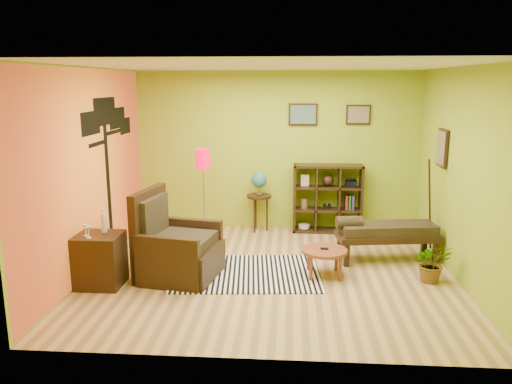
# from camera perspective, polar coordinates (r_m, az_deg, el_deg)

# --- Properties ---
(ground) EXTENTS (5.00, 5.00, 0.00)m
(ground) POSITION_cam_1_polar(r_m,az_deg,el_deg) (7.05, 1.74, -9.14)
(ground) COLOR tan
(ground) RESTS_ON ground
(room_shell) EXTENTS (5.04, 4.54, 2.82)m
(room_shell) POSITION_cam_1_polar(r_m,az_deg,el_deg) (6.63, 1.04, 5.56)
(room_shell) COLOR #92AE23
(room_shell) RESTS_ON ground
(zebra_rug) EXTENTS (2.14, 1.58, 0.01)m
(zebra_rug) POSITION_cam_1_polar(r_m,az_deg,el_deg) (7.01, -1.12, -9.22)
(zebra_rug) COLOR white
(zebra_rug) RESTS_ON ground
(coffee_table) EXTENTS (0.62, 0.62, 0.40)m
(coffee_table) POSITION_cam_1_polar(r_m,az_deg,el_deg) (6.88, 7.82, -6.92)
(coffee_table) COLOR brown
(coffee_table) RESTS_ON ground
(armchair) EXTENTS (1.14, 1.14, 1.19)m
(armchair) POSITION_cam_1_polar(r_m,az_deg,el_deg) (6.88, -9.24, -6.65)
(armchair) COLOR black
(armchair) RESTS_ON ground
(side_cabinet) EXTENTS (0.58, 0.53, 1.00)m
(side_cabinet) POSITION_cam_1_polar(r_m,az_deg,el_deg) (6.82, -17.44, -7.38)
(side_cabinet) COLOR black
(side_cabinet) RESTS_ON ground
(floor_lamp) EXTENTS (0.23, 0.23, 1.55)m
(floor_lamp) POSITION_cam_1_polar(r_m,az_deg,el_deg) (8.06, -6.08, 2.83)
(floor_lamp) COLOR silver
(floor_lamp) RESTS_ON ground
(globe_table) EXTENTS (0.44, 0.44, 1.06)m
(globe_table) POSITION_cam_1_polar(r_m,az_deg,el_deg) (8.74, 0.36, 0.62)
(globe_table) COLOR black
(globe_table) RESTS_ON ground
(cube_shelf) EXTENTS (1.20, 0.35, 1.20)m
(cube_shelf) POSITION_cam_1_polar(r_m,az_deg,el_deg) (8.84, 8.25, -0.75)
(cube_shelf) COLOR black
(cube_shelf) RESTS_ON ground
(bench) EXTENTS (1.55, 0.73, 0.69)m
(bench) POSITION_cam_1_polar(r_m,az_deg,el_deg) (7.60, 14.51, -4.44)
(bench) COLOR black
(bench) RESTS_ON ground
(potted_plant) EXTENTS (0.52, 0.56, 0.41)m
(potted_plant) POSITION_cam_1_polar(r_m,az_deg,el_deg) (7.07, 19.44, -8.05)
(potted_plant) COLOR #26661E
(potted_plant) RESTS_ON ground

